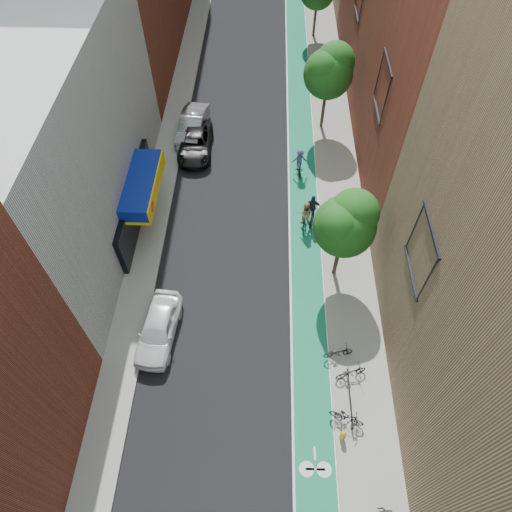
# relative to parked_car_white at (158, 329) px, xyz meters

# --- Properties ---
(ground) EXTENTS (160.00, 160.00, 0.00)m
(ground) POSITION_rel_parked_car_white_xyz_m (4.20, -5.57, -0.78)
(ground) COLOR black
(ground) RESTS_ON ground
(bike_lane) EXTENTS (2.00, 68.00, 0.01)m
(bike_lane) POSITION_rel_parked_car_white_xyz_m (8.20, 20.43, -0.78)
(bike_lane) COLOR #136C49
(bike_lane) RESTS_ON ground
(sidewalk_left) EXTENTS (2.00, 68.00, 0.15)m
(sidewalk_left) POSITION_rel_parked_car_white_xyz_m (-1.80, 20.43, -0.71)
(sidewalk_left) COLOR gray
(sidewalk_left) RESTS_ON ground
(sidewalk_right) EXTENTS (3.00, 68.00, 0.15)m
(sidewalk_right) POSITION_rel_parked_car_white_xyz_m (10.70, 20.43, -0.71)
(sidewalk_right) COLOR gray
(sidewalk_right) RESTS_ON ground
(building_left_white) EXTENTS (8.00, 20.00, 12.00)m
(building_left_white) POSITION_rel_parked_car_white_xyz_m (-6.80, 8.43, 5.22)
(building_left_white) COLOR silver
(building_left_white) RESTS_ON ground
(tree_near) EXTENTS (3.40, 3.36, 6.42)m
(tree_near) POSITION_rel_parked_car_white_xyz_m (9.84, 4.44, 3.87)
(tree_near) COLOR #332619
(tree_near) RESTS_ON ground
(tree_mid) EXTENTS (3.55, 3.53, 6.74)m
(tree_mid) POSITION_rel_parked_car_white_xyz_m (9.84, 18.44, 4.10)
(tree_mid) COLOR #332619
(tree_mid) RESTS_ON ground
(parked_car_white) EXTENTS (2.27, 4.76, 1.57)m
(parked_car_white) POSITION_rel_parked_car_white_xyz_m (0.00, 0.00, 0.00)
(parked_car_white) COLOR white
(parked_car_white) RESTS_ON ground
(parked_car_black) EXTENTS (2.52, 5.17, 1.42)m
(parked_car_black) POSITION_rel_parked_car_white_xyz_m (0.28, 15.35, -0.08)
(parked_car_black) COLOR black
(parked_car_black) RESTS_ON ground
(parked_car_silver) EXTENTS (2.22, 5.12, 1.64)m
(parked_car_silver) POSITION_rel_parked_car_white_xyz_m (-0.16, 17.31, 0.03)
(parked_car_silver) COLOR gray
(parked_car_silver) RESTS_ON ground
(cyclist_lane_near) EXTENTS (0.92, 1.79, 2.09)m
(cyclist_lane_near) POSITION_rel_parked_car_white_xyz_m (8.11, 8.18, 0.10)
(cyclist_lane_near) COLOR black
(cyclist_lane_near) RESTS_ON ground
(cyclist_lane_mid) EXTENTS (1.13, 1.70, 2.21)m
(cyclist_lane_mid) POSITION_rel_parked_car_white_xyz_m (8.60, 8.63, 0.10)
(cyclist_lane_mid) COLOR black
(cyclist_lane_mid) RESTS_ON ground
(cyclist_lane_far) EXTENTS (1.12, 1.88, 1.99)m
(cyclist_lane_far) POSITION_rel_parked_car_white_xyz_m (7.90, 13.28, 0.08)
(cyclist_lane_far) COLOR black
(cyclist_lane_far) RESTS_ON ground
(parked_bike_near) EXTENTS (1.66, 0.86, 0.83)m
(parked_bike_near) POSITION_rel_parked_car_white_xyz_m (9.60, -0.96, -0.22)
(parked_bike_near) COLOR black
(parked_bike_near) RESTS_ON sidewalk_right
(parked_bike_mid) EXTENTS (1.77, 1.02, 1.03)m
(parked_bike_mid) POSITION_rel_parked_car_white_xyz_m (9.73, -4.36, -0.12)
(parked_bike_mid) COLOR black
(parked_bike_mid) RESTS_ON sidewalk_right
(parked_bike_far) EXTENTS (1.77, 1.10, 0.88)m
(parked_bike_far) POSITION_rel_parked_car_white_xyz_m (10.15, -2.06, -0.20)
(parked_bike_far) COLOR black
(parked_bike_far) RESTS_ON sidewalk_right
(fire_hydrant) EXTENTS (0.26, 0.26, 0.75)m
(fire_hydrant) POSITION_rel_parked_car_white_xyz_m (9.50, -5.15, -0.24)
(fire_hydrant) COLOR gold
(fire_hydrant) RESTS_ON sidewalk_right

